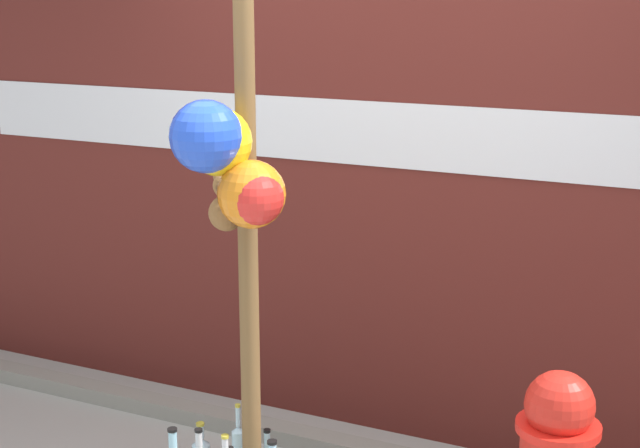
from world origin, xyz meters
name	(u,v)px	position (x,y,z in m)	size (l,w,h in m)	color
building_wall	(405,111)	(0.00, 1.41, 1.56)	(10.00, 0.21, 3.13)	#561E19
memorial_post	(234,111)	(-0.20, 0.21, 1.69)	(0.52, 0.45, 3.00)	brown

